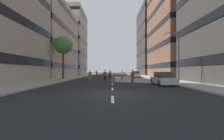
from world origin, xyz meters
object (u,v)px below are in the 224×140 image
Objects in this scene: parked_car_near at (136,74)px; skater_5 at (132,75)px; street_tree_near at (63,45)px; skater_3 at (122,74)px; parked_car_mid at (163,79)px; streetlamp_right at (176,51)px; skater_6 at (90,74)px; skater_0 at (110,73)px; skater_4 at (105,75)px; skater_2 at (110,73)px; skater_1 at (96,73)px.

parked_car_near is 2.47× the size of skater_5.
skater_3 is (10.78, -0.44, -5.33)m from street_tree_near.
streetlamp_right is (2.41, 2.18, 3.44)m from parked_car_mid.
streetlamp_right is 3.65× the size of skater_6.
skater_0 is 1.00× the size of skater_4.
streetlamp_right reaches higher than skater_5.
street_tree_near is 4.44× the size of skater_0.
street_tree_near is 4.44× the size of skater_4.
parked_car_near is 2.47× the size of skater_0.
street_tree_near is 4.44× the size of skater_6.
skater_4 is 5.22m from skater_5.
street_tree_near is 4.44× the size of skater_5.
skater_2 and skater_5 have the same top height.
skater_4 is at bearing -117.47° from parked_car_near.
parked_car_mid is 2.47× the size of skater_0.
parked_car_near is 2.47× the size of skater_3.
parked_car_near is 7.89m from skater_0.
skater_2 is 1.00× the size of skater_4.
skater_3 is 6.63m from skater_5.
skater_4 is at bearing -92.27° from skater_0.
skater_1 and skater_2 have the same top height.
skater_0 and skater_3 have the same top height.
skater_2 is (3.61, -6.28, 0.03)m from skater_1.
parked_car_mid is at bearing -35.17° from street_tree_near.
skater_5 is at bearing -40.69° from skater_4.
parked_car_near is 0.56× the size of street_tree_near.
skater_6 is (-12.27, 8.03, -3.12)m from streetlamp_right.
skater_2 is at bearing 110.10° from skater_3.
street_tree_near is (-14.81, -9.86, 5.61)m from parked_car_near.
skater_1 reaches higher than parked_car_mid.
skater_2 is (-6.29, 16.18, 0.32)m from parked_car_mid.
skater_0 and skater_4 have the same top height.
skater_1 is (-9.90, 2.15, 0.29)m from parked_car_near.
skater_4 is (-0.70, -9.32, -0.03)m from skater_2.
skater_0 is at bearing 104.04° from parked_car_mid.
street_tree_near reaches higher than skater_4.
parked_car_mid is 4.60m from skater_5.
skater_4 is at bearing -24.64° from street_tree_near.
street_tree_near is at bearing -146.33° from parked_car_near.
skater_2 reaches higher than parked_car_mid.
skater_0 reaches higher than parked_car_near.
parked_car_near is at bearing 79.81° from skater_5.
skater_3 reaches higher than parked_car_near.
skater_2 is 1.00× the size of skater_3.
streetlamp_right reaches higher than skater_0.
parked_car_mid is 9.79m from skater_4.
parked_car_mid is at bearing -46.00° from skater_6.
skater_6 is (0.04, -12.25, 0.03)m from skater_1.
street_tree_near reaches higher than parked_car_mid.
skater_5 reaches higher than parked_car_near.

